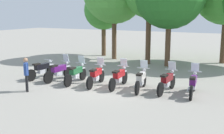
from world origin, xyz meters
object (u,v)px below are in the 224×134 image
object	(u,v)px
motorcycle_2	(76,73)
motorcycle_6	(167,81)
motorcycle_1	(59,71)
motorcycle_5	(141,80)
motorcycle_0	(42,69)
motorcycle_4	(119,77)
tree_0	(104,10)
motorcycle_7	(193,84)
motorcycle_3	(96,75)
person_0	(26,72)

from	to	relation	value
motorcycle_2	motorcycle_6	bearing A→B (deg)	-88.22
motorcycle_2	motorcycle_6	size ratio (longest dim) A/B	1.00
motorcycle_1	motorcycle_5	size ratio (longest dim) A/B	1.01
motorcycle_0	motorcycle_4	bearing A→B (deg)	-83.54
motorcycle_2	tree_0	distance (m)	10.17
motorcycle_7	motorcycle_6	bearing A→B (deg)	88.16
motorcycle_0	motorcycle_6	world-z (taller)	motorcycle_6
motorcycle_2	motorcycle_4	distance (m)	2.37
motorcycle_5	motorcycle_6	size ratio (longest dim) A/B	0.99
motorcycle_3	motorcycle_5	distance (m)	2.36
motorcycle_5	motorcycle_6	bearing A→B (deg)	-87.23
person_0	motorcycle_6	bearing A→B (deg)	156.29
motorcycle_7	person_0	size ratio (longest dim) A/B	1.36
motorcycle_6	motorcycle_7	xyz separation A→B (m)	(1.17, 0.09, 0.00)
motorcycle_6	person_0	xyz separation A→B (m)	(-5.86, -2.89, 0.41)
motorcycle_0	tree_0	xyz separation A→B (m)	(-0.98, 8.98, 3.29)
motorcycle_7	tree_0	bearing A→B (deg)	41.34
person_0	tree_0	distance (m)	11.96
motorcycle_4	motorcycle_6	distance (m)	2.37
motorcycle_4	motorcycle_0	bearing A→B (deg)	89.79
motorcycle_0	motorcycle_3	distance (m)	3.52
motorcycle_2	motorcycle_7	distance (m)	5.91
motorcycle_6	motorcycle_7	bearing A→B (deg)	-81.91
motorcycle_7	person_0	distance (m)	7.64
motorcycle_3	person_0	world-z (taller)	person_0
motorcycle_5	tree_0	size ratio (longest dim) A/B	0.40
motorcycle_1	motorcycle_2	world-z (taller)	same
motorcycle_0	motorcycle_5	xyz separation A→B (m)	(5.87, 0.22, 0.01)
motorcycle_1	motorcycle_6	bearing A→B (deg)	-81.41
motorcycle_3	person_0	size ratio (longest dim) A/B	1.36
motorcycle_5	tree_0	bearing A→B (deg)	28.73
motorcycle_2	motorcycle_4	world-z (taller)	same
motorcycle_1	motorcycle_7	world-z (taller)	same
motorcycle_7	tree_0	world-z (taller)	tree_0
motorcycle_1	motorcycle_4	bearing A→B (deg)	-82.32
motorcycle_2	motorcycle_4	xyz separation A→B (m)	(2.35, 0.29, 0.00)
motorcycle_3	motorcycle_6	world-z (taller)	same
motorcycle_3	motorcycle_1	bearing A→B (deg)	82.09
motorcycle_4	motorcycle_7	bearing A→B (deg)	-87.81
motorcycle_4	person_0	distance (m)	4.41
motorcycle_3	motorcycle_7	xyz separation A→B (m)	(4.71, 0.54, 0.00)
motorcycle_3	motorcycle_4	bearing A→B (deg)	-87.66
motorcycle_2	person_0	distance (m)	2.66
motorcycle_5	motorcycle_7	world-z (taller)	same
person_0	motorcycle_2	bearing A→B (deg)	-165.75
motorcycle_0	motorcycle_7	world-z (taller)	motorcycle_7
motorcycle_0	motorcycle_4	size ratio (longest dim) A/B	1.00
motorcycle_2	motorcycle_3	distance (m)	1.18
motorcycle_1	motorcycle_3	size ratio (longest dim) A/B	1.00
person_0	motorcycle_7	bearing A→B (deg)	153.00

